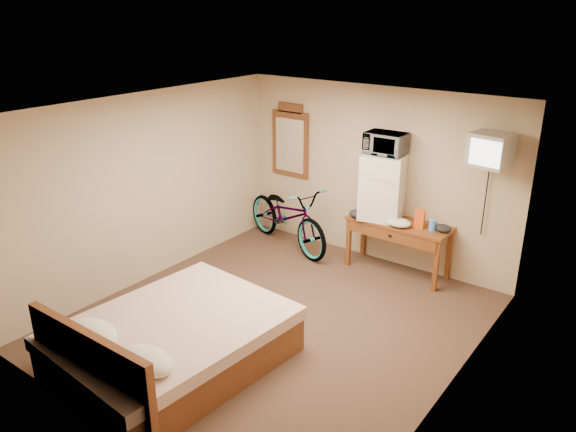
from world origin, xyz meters
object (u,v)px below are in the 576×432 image
(bicycle, at_px, (287,215))
(desk, at_px, (398,231))
(blue_cup, at_px, (432,225))
(wall_mirror, at_px, (290,141))
(crt_television, at_px, (491,150))
(microwave, at_px, (386,143))
(mini_fridge, at_px, (383,186))
(bed, at_px, (169,344))

(bicycle, bearing_deg, desk, -66.96)
(blue_cup, relative_size, wall_mirror, 0.14)
(crt_television, height_order, wall_mirror, wall_mirror)
(microwave, distance_m, bicycle, 1.97)
(blue_cup, height_order, crt_television, crt_television)
(mini_fridge, relative_size, wall_mirror, 0.80)
(wall_mirror, height_order, bed, wall_mirror)
(mini_fridge, xyz_separation_m, blue_cup, (0.76, -0.05, -0.37))
(desk, distance_m, microwave, 1.19)
(blue_cup, bearing_deg, desk, -179.97)
(desk, distance_m, blue_cup, 0.52)
(blue_cup, bearing_deg, microwave, 176.60)
(desk, relative_size, mini_fridge, 1.57)
(microwave, bearing_deg, crt_television, -2.27)
(microwave, xyz_separation_m, blue_cup, (0.76, -0.05, -0.97))
(desk, distance_m, bed, 3.49)
(blue_cup, distance_m, crt_television, 1.24)
(desk, height_order, blue_cup, blue_cup)
(desk, relative_size, wall_mirror, 1.25)
(microwave, bearing_deg, bed, -101.08)
(blue_cup, relative_size, bed, 0.06)
(wall_mirror, xyz_separation_m, bicycle, (0.25, -0.42, -1.04))
(desk, bearing_deg, crt_television, 1.22)
(desk, height_order, mini_fridge, mini_fridge)
(crt_television, relative_size, bicycle, 0.31)
(mini_fridge, relative_size, blue_cup, 5.87)
(blue_cup, distance_m, wall_mirror, 2.60)
(desk, bearing_deg, wall_mirror, 172.24)
(mini_fridge, xyz_separation_m, bicycle, (-1.47, -0.19, -0.70))
(microwave, xyz_separation_m, wall_mirror, (-1.73, 0.23, -0.26))
(microwave, xyz_separation_m, bicycle, (-1.47, -0.19, -1.29))
(crt_television, distance_m, wall_mirror, 3.13)
(blue_cup, xyz_separation_m, crt_television, (0.61, 0.02, 1.09))
(wall_mirror, height_order, bicycle, wall_mirror)
(mini_fridge, height_order, blue_cup, mini_fridge)
(desk, bearing_deg, bicycle, -175.37)
(crt_television, distance_m, bed, 4.23)
(bicycle, bearing_deg, microwave, -64.33)
(microwave, height_order, wall_mirror, wall_mirror)
(mini_fridge, distance_m, wall_mirror, 1.77)
(microwave, height_order, bicycle, microwave)
(crt_television, bearing_deg, wall_mirror, 175.37)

